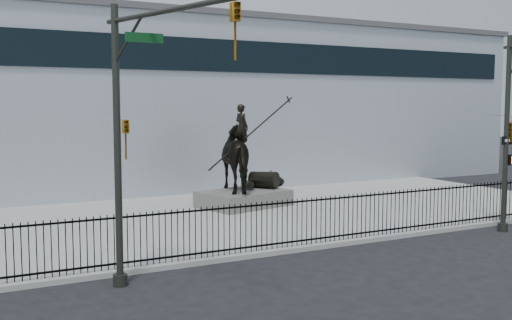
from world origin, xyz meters
name	(u,v)px	position (x,y,z in m)	size (l,w,h in m)	color
ground	(349,255)	(0.00, 0.00, 0.00)	(120.00, 120.00, 0.00)	black
plaza	(245,215)	(0.00, 7.00, 0.07)	(30.00, 12.00, 0.15)	gray
building	(146,106)	(0.00, 20.00, 4.50)	(44.00, 14.00, 9.00)	#B2BAC2
picket_fence	(326,219)	(0.00, 1.25, 0.90)	(22.10, 0.10, 1.50)	black
statue_plinth	(244,199)	(0.72, 8.58, 0.49)	(3.64, 2.50, 0.68)	#4F4E48
equestrian_statue	(245,158)	(0.79, 8.60, 2.26)	(4.54, 3.39, 3.95)	black
traffic_signal_left	(137,128)	(-6.75, -0.62, 4.03)	(1.52, 4.84, 7.00)	#272923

